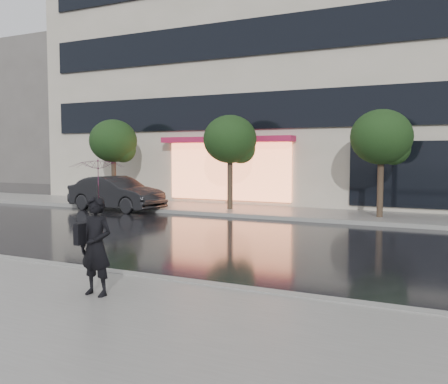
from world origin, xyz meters
The scene contains 12 objects.
ground centered at (0.00, 0.00, 0.00)m, with size 120.00×120.00×0.00m, color black.
sidewalk_near centered at (0.00, -3.25, 0.06)m, with size 60.00×4.50×0.12m, color slate.
sidewalk_far centered at (0.00, 10.25, 0.06)m, with size 60.00×3.50×0.12m, color slate.
curb_near centered at (0.00, -1.00, 0.07)m, with size 60.00×0.25×0.14m, color gray.
curb_far centered at (0.00, 8.50, 0.07)m, with size 60.00×0.25×0.14m, color gray.
office_building centered at (0.00, 17.97, 9.00)m, with size 30.00×12.76×18.00m.
bg_building_left centered at (-28.00, 26.00, 6.00)m, with size 14.00×10.00×12.00m, color #59544F.
tree_far_west centered at (-8.94, 10.03, 2.92)m, with size 2.20×2.20×3.99m.
tree_mid_west centered at (-2.94, 10.03, 2.92)m, with size 2.20×2.20×3.99m.
tree_mid_east centered at (3.06, 10.03, 2.92)m, with size 2.20×2.20×3.99m.
parked_car centered at (-7.53, 8.30, 0.72)m, with size 1.53×4.40×1.45m, color black.
pedestrian_with_umbrella centered at (0.56, -2.40, 1.54)m, with size 0.85×0.86×2.21m.
Camera 1 is at (5.83, -8.57, 2.38)m, focal length 40.00 mm.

